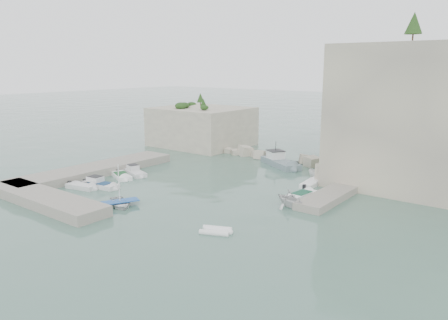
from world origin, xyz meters
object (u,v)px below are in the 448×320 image
Objects in this scene: rowboat at (120,206)px; work_boat at (280,166)px; motorboat_e at (82,188)px; inflatable_dinghy at (216,233)px; motorboat_d at (100,187)px; tender_east_d at (324,180)px; motorboat_c at (122,178)px; tender_east_a at (290,206)px; tender_east_c at (311,186)px; tender_east_b at (302,197)px; motorboat_b at (135,175)px.

work_boat reaches higher than rowboat.
inflatable_dinghy is (21.78, -1.26, 0.00)m from motorboat_e.
motorboat_d is 1.35× the size of tender_east_d.
motorboat_c is (-0.31, 6.20, 0.00)m from motorboat_e.
work_boat is at bearing 50.92° from tender_east_a.
tender_east_d reaches higher than motorboat_c.
tender_east_c is at bearing 68.39° from inflatable_dinghy.
tender_east_c is (21.59, 11.89, 0.00)m from motorboat_c.
motorboat_d is at bearing -85.50° from work_boat.
motorboat_c is at bearing 113.27° from tender_east_c.
rowboat is 12.81m from inflatable_dinghy.
tender_east_c is (21.28, 18.10, 0.00)m from motorboat_e.
tender_east_a is 0.81× the size of tender_east_b.
motorboat_d is at bearing 126.64° from tender_east_a.
rowboat is 1.16× the size of tender_east_a.
rowboat reaches higher than motorboat_c.
tender_east_c is (-0.50, 19.36, 0.00)m from inflatable_dinghy.
rowboat is (9.28, -7.75, 0.00)m from motorboat_c.
motorboat_c and tender_east_c have the same top height.
tender_east_a is (21.97, 7.69, 0.00)m from motorboat_d.
rowboat reaches higher than motorboat_e.
motorboat_c is 1.06× the size of tender_east_c.
motorboat_b reaches higher than motorboat_e.
motorboat_c is 0.86× the size of motorboat_d.
tender_east_d is at bearing 67.86° from inflatable_dinghy.
tender_east_b and tender_east_c have the same top height.
work_boat reaches higher than motorboat_e.
motorboat_e reaches higher than inflatable_dinghy.
motorboat_e and motorboat_c have the same top height.
tender_east_b is at bearing 17.77° from motorboat_e.
rowboat is 23.18m from tender_east_c.
motorboat_e is at bearing 124.81° from tender_east_c.
rowboat is at bearing -29.35° from motorboat_d.
rowboat is at bearing 143.14° from tender_east_b.
motorboat_b is 24.00m from inflatable_dinghy.
motorboat_d is at bearing 40.22° from motorboat_e.
tender_east_d is (20.12, 19.88, 0.00)m from motorboat_d.
tender_east_d reaches higher than motorboat_b.
tender_east_a reaches higher than tender_east_b.
tender_east_b is at bearing 25.17° from tender_east_a.
motorboat_b is 25.25m from tender_east_d.
motorboat_c reaches higher than inflatable_dinghy.
work_boat reaches higher than tender_east_c.
rowboat is 0.95× the size of tender_east_b.
tender_east_b is (0.97, 14.23, 0.00)m from inflatable_dinghy.
tender_east_b is at bearing 63.00° from inflatable_dinghy.
motorboat_c is at bearing 80.97° from motorboat_e.
tender_east_d is at bearing 59.87° from motorboat_c.
tender_east_d reaches higher than inflatable_dinghy.
work_boat is at bearing 51.41° from motorboat_e.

